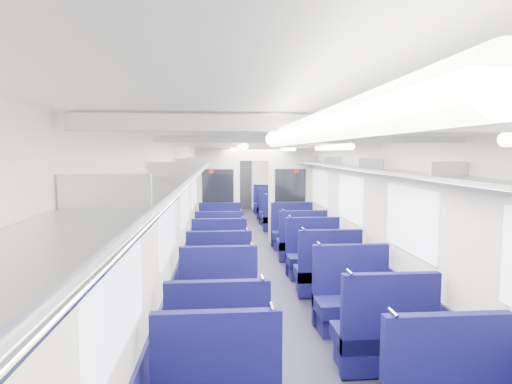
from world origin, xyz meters
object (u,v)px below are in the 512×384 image
seat_13 (328,274)px  seat_15 (314,258)px  seat_9 (384,339)px  seat_10 (219,306)px  seat_24 (220,209)px  seat_8 (218,350)px  seat_14 (220,261)px  seat_19 (293,234)px  seat_12 (219,276)px  seat_16 (220,246)px  end_door (242,183)px  seat_26 (221,205)px  seat_20 (220,220)px  seat_27 (267,205)px  seat_18 (220,235)px  seat_11 (353,303)px  seat_23 (275,214)px  seat_22 (220,214)px  bulkhead (254,192)px  seat_17 (302,245)px  seat_25 (271,209)px  seat_21 (280,219)px

seat_13 → seat_15: size_ratio=1.00×
seat_9 → seat_10: size_ratio=1.00×
seat_13 → seat_24: bearing=102.0°
seat_8 → seat_9: same height
seat_14 → seat_19: same height
seat_10 → seat_12: bearing=90.0°
seat_10 → seat_16: size_ratio=1.00×
end_door → seat_13: (0.83, -10.24, -0.67)m
seat_14 → seat_15: (1.66, 0.02, 0.00)m
seat_10 → seat_14: same height
seat_9 → seat_12: (-1.66, 2.35, 0.00)m
seat_8 → seat_15: bearing=64.0°
seat_26 → seat_20: bearing=-90.0°
seat_16 → seat_27: bearing=75.9°
seat_15 → seat_8: bearing=-116.0°
seat_20 → seat_27: same height
seat_16 → seat_18: (0.00, 1.20, 0.00)m
seat_11 → seat_23: 7.87m
seat_10 → seat_22: bearing=90.0°
seat_9 → seat_15: size_ratio=1.00×
bulkhead → seat_17: bearing=-65.6°
bulkhead → seat_15: bulkhead is taller
seat_14 → seat_26: same height
seat_25 → seat_8: bearing=-99.4°
seat_12 → seat_26: same height
seat_17 → seat_26: same height
seat_11 → seat_20: bearing=103.9°
end_door → seat_23: 3.81m
seat_8 → seat_15: 3.79m
bulkhead → seat_26: size_ratio=2.60×
seat_25 → seat_27: 1.15m
seat_10 → seat_12: (0.00, 1.29, 0.00)m
seat_23 → seat_24: size_ratio=1.00×
seat_16 → seat_23: size_ratio=1.00×
seat_23 → seat_27: (0.00, 2.17, 0.00)m
end_door → seat_26: size_ratio=1.85×
seat_25 → bulkhead: bearing=-102.8°
bulkhead → seat_11: 5.39m
end_door → seat_20: end_door is taller
seat_18 → seat_11: bearing=-70.3°
seat_8 → seat_10: (0.00, 1.17, 0.00)m
seat_11 → seat_26: 10.29m
seat_20 → seat_26: size_ratio=1.00×
seat_12 → seat_15: (1.66, 0.95, 0.00)m
seat_25 → seat_22: bearing=-147.2°
seat_15 → seat_21: bearing=90.0°
seat_23 → seat_25: size_ratio=1.00×
seat_11 → seat_13: size_ratio=1.00×
seat_12 → seat_17: (1.66, 2.10, 0.00)m
seat_27 → seat_18: bearing=-107.0°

